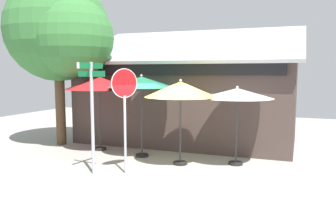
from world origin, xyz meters
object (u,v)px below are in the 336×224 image
Objects in this scene: stop_sign at (125,100)px; shade_tree at (62,32)px; street_sign_post at (92,106)px; patio_umbrella_forest_green_center at (141,83)px; patio_umbrella_mustard_right at (181,90)px; patio_umbrella_crimson_left at (99,83)px; patio_umbrella_ivory_far_right at (237,94)px.

stop_sign is 5.21m from shade_tree.
patio_umbrella_forest_green_center is at bearing 80.19° from street_sign_post.
patio_umbrella_mustard_right is at bearing 43.54° from street_sign_post.
patio_umbrella_crimson_left is at bearing 166.03° from patio_umbrella_mustard_right.
patio_umbrella_ivory_far_right is at bearing 36.65° from stop_sign.
shade_tree is (-3.56, 0.57, 1.85)m from patio_umbrella_forest_green_center.
shade_tree is at bearing 176.07° from patio_umbrella_ivory_far_right.
patio_umbrella_forest_green_center reaches higher than patio_umbrella_crimson_left.
patio_umbrella_forest_green_center is 1.62m from patio_umbrella_mustard_right.
street_sign_post is at bearing -154.06° from stop_sign.
patio_umbrella_ivory_far_right is (3.15, 0.10, -0.31)m from patio_umbrella_forest_green_center.
patio_umbrella_forest_green_center is (0.40, 2.33, 0.57)m from street_sign_post.
patio_umbrella_ivory_far_right is (1.61, 0.59, -0.13)m from patio_umbrella_mustard_right.
stop_sign reaches higher than patio_umbrella_forest_green_center.
patio_umbrella_mustard_right is (1.54, -0.49, -0.18)m from patio_umbrella_forest_green_center.
patio_umbrella_mustard_right is (1.14, 1.45, 0.23)m from stop_sign.
patio_umbrella_ivory_far_right is (3.55, 2.44, 0.26)m from street_sign_post.
stop_sign is 3.25m from patio_umbrella_crimson_left.
shade_tree is at bearing 137.47° from street_sign_post.
shade_tree reaches higher than patio_umbrella_forest_green_center.
patio_umbrella_crimson_left is at bearing 134.59° from stop_sign.
stop_sign is at bearing -32.32° from shade_tree.
patio_umbrella_crimson_left is 2.55m from shade_tree.
stop_sign is at bearing 25.94° from street_sign_post.
shade_tree reaches higher than stop_sign.
street_sign_post is 4.32m from patio_umbrella_ivory_far_right.
patio_umbrella_crimson_left is (-2.27, 2.30, 0.37)m from stop_sign.
stop_sign is 1.07× the size of patio_umbrella_crimson_left.
patio_umbrella_crimson_left is at bearing 118.53° from street_sign_post.
patio_umbrella_crimson_left reaches higher than patio_umbrella_mustard_right.
patio_umbrella_forest_green_center is at bearing -10.88° from patio_umbrella_crimson_left.
street_sign_post is at bearing -136.46° from patio_umbrella_mustard_right.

